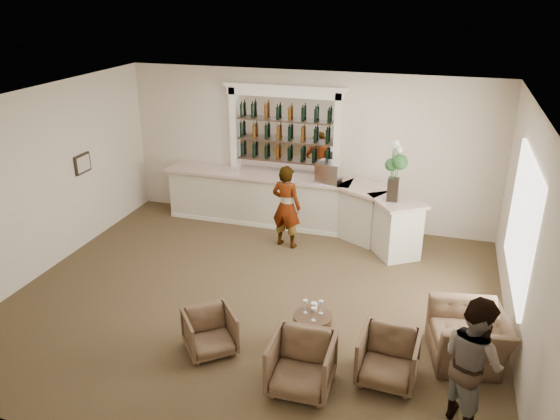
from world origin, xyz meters
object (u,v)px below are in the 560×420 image
object	(u,v)px
bar_counter	(293,203)
espresso_machine	(329,172)
cocktail_table	(312,330)
armchair_center	(301,364)
sommelier	(286,207)
armchair_left	(210,332)
armchair_right	(388,358)
armchair_far	(468,336)
flower_vase	(395,167)
guest	(473,361)

from	to	relation	value
bar_counter	espresso_machine	bearing A→B (deg)	-2.02
cocktail_table	armchair_center	bearing A→B (deg)	-84.72
sommelier	armchair_left	size ratio (longest dim) A/B	2.43
armchair_right	armchair_far	xyz separation A→B (m)	(1.01, 0.79, 0.01)
armchair_far	flower_vase	bearing A→B (deg)	-166.13
bar_counter	armchair_far	distance (m)	5.07
cocktail_table	flower_vase	world-z (taller)	flower_vase
armchair_right	espresso_machine	world-z (taller)	espresso_machine
armchair_right	espresso_machine	distance (m)	4.82
guest	espresso_machine	world-z (taller)	guest
cocktail_table	espresso_machine	world-z (taller)	espresso_machine
bar_counter	armchair_right	distance (m)	5.08
armchair_left	armchair_center	distance (m)	1.50
armchair_far	sommelier	bearing A→B (deg)	-140.69
flower_vase	armchair_center	bearing A→B (deg)	-98.47
armchair_far	flower_vase	xyz separation A→B (m)	(-1.43, 2.92, 1.43)
armchair_left	armchair_right	bearing A→B (deg)	-37.34
armchair_left	espresso_machine	size ratio (longest dim) A/B	1.43
armchair_left	armchair_far	distance (m)	3.62
cocktail_table	armchair_center	world-z (taller)	armchair_center
armchair_left	espresso_machine	distance (m)	4.66
armchair_center	armchair_far	xyz separation A→B (m)	(2.06, 1.28, -0.01)
bar_counter	guest	distance (m)	5.99
armchair_right	guest	bearing A→B (deg)	-20.64
armchair_left	armchair_far	bearing A→B (deg)	-25.47
armchair_center	espresso_machine	bearing A→B (deg)	97.26
armchair_right	armchair_far	distance (m)	1.28
armchair_left	armchair_center	bearing A→B (deg)	-54.50
sommelier	guest	distance (m)	5.24
armchair_left	flower_vase	xyz separation A→B (m)	(2.08, 3.82, 1.48)
armchair_right	flower_vase	size ratio (longest dim) A/B	0.67
cocktail_table	bar_counter	bearing A→B (deg)	109.60
bar_counter	armchair_center	distance (m)	5.11
armchair_center	armchair_right	size ratio (longest dim) A/B	1.06
espresso_machine	flower_vase	world-z (taller)	flower_vase
sommelier	armchair_right	world-z (taller)	sommelier
bar_counter	armchair_center	bearing A→B (deg)	-73.06
bar_counter	armchair_left	bearing A→B (deg)	-89.50
cocktail_table	armchair_right	bearing A→B (deg)	-22.12
guest	flower_vase	size ratio (longest dim) A/B	1.45
bar_counter	cocktail_table	distance (m)	4.19
bar_counter	flower_vase	distance (m)	2.54
armchair_center	armchair_right	distance (m)	1.16
armchair_center	armchair_left	bearing A→B (deg)	164.14
sommelier	flower_vase	bearing A→B (deg)	-163.46
guest	espresso_machine	bearing A→B (deg)	-5.38
armchair_left	armchair_far	world-z (taller)	armchair_far
guest	armchair_right	bearing A→B (deg)	30.91
sommelier	cocktail_table	bearing A→B (deg)	124.40
espresso_machine	guest	bearing A→B (deg)	-51.34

